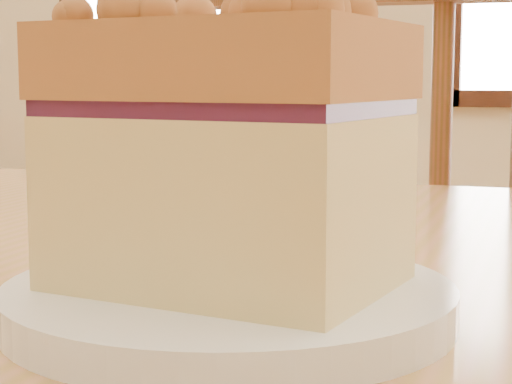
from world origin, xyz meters
TOP-DOWN VIEW (x-y plane):
  - cafe_chair_main at (-0.02, 0.68)m, footprint 0.50×0.50m
  - plate at (0.11, -0.01)m, footprint 0.19×0.19m
  - cake_slice at (0.11, -0.01)m, footprint 0.15×0.11m

SIDE VIEW (x-z plane):
  - cafe_chair_main at x=-0.02m, z-range 0.01..1.01m
  - plate at x=0.11m, z-range 0.75..0.77m
  - cake_slice at x=0.11m, z-range 0.76..0.89m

